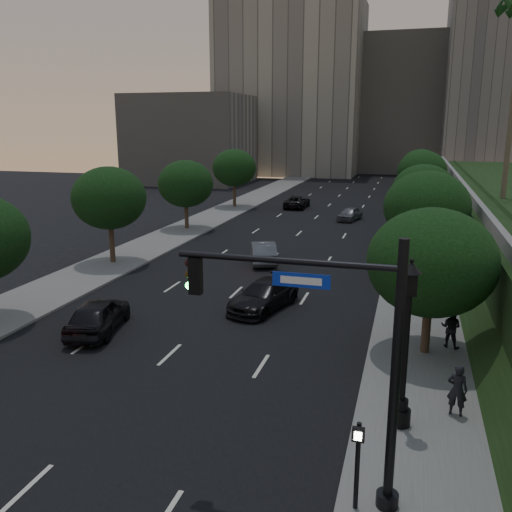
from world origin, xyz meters
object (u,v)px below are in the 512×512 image
(pedestrian_c, at_px, (419,291))
(pedestrian_b, at_px, (451,327))
(sedan_near_left, at_px, (98,315))
(street_lamp, at_px, (405,352))
(sedan_near_right, at_px, (264,295))
(sedan_far_left, at_px, (297,202))
(pedestrian_a, at_px, (457,390))
(traffic_signal_mast, at_px, (349,371))
(sedan_far_right, at_px, (350,214))
(sedan_mid_left, at_px, (263,252))

(pedestrian_c, bearing_deg, pedestrian_b, 87.61)
(sedan_near_left, bearing_deg, pedestrian_b, 176.25)
(street_lamp, distance_m, sedan_near_right, 12.44)
(sedan_near_left, xyz_separation_m, sedan_far_left, (1.03, 40.22, -0.11))
(sedan_near_left, relative_size, pedestrian_a, 2.70)
(sedan_far_left, relative_size, pedestrian_b, 2.88)
(sedan_far_left, xyz_separation_m, pedestrian_b, (14.61, -37.92, 0.33))
(traffic_signal_mast, bearing_deg, sedan_far_right, 96.25)
(sedan_near_right, xyz_separation_m, pedestrian_a, (8.92, -8.79, 0.29))
(traffic_signal_mast, distance_m, street_lamp, 4.30)
(sedan_far_right, distance_m, pedestrian_c, 27.02)
(sedan_far_left, distance_m, pedestrian_c, 35.55)
(pedestrian_a, height_order, pedestrian_c, pedestrian_a)
(sedan_far_right, bearing_deg, pedestrian_a, -64.69)
(traffic_signal_mast, bearing_deg, street_lamp, 71.60)
(sedan_far_right, height_order, pedestrian_a, pedestrian_a)
(sedan_far_right, relative_size, pedestrian_c, 2.28)
(pedestrian_a, height_order, pedestrian_b, pedestrian_a)
(sedan_far_left, height_order, sedan_near_right, sedan_near_right)
(traffic_signal_mast, xyz_separation_m, sedan_far_left, (-11.44, 48.89, -2.97))
(sedan_mid_left, xyz_separation_m, pedestrian_c, (10.40, -7.39, 0.25))
(pedestrian_a, bearing_deg, traffic_signal_mast, 69.87)
(traffic_signal_mast, height_order, sedan_near_right, traffic_signal_mast)
(sedan_mid_left, bearing_deg, pedestrian_b, 113.74)
(traffic_signal_mast, height_order, sedan_near_left, traffic_signal_mast)
(pedestrian_a, relative_size, pedestrian_b, 1.00)
(traffic_signal_mast, xyz_separation_m, sedan_near_right, (-5.89, 13.92, -2.93))
(sedan_mid_left, bearing_deg, sedan_far_left, -103.18)
(sedan_far_left, distance_m, sedan_near_right, 35.40)
(sedan_near_left, bearing_deg, sedan_near_right, -153.46)
(sedan_near_left, bearing_deg, sedan_far_left, -103.57)
(street_lamp, distance_m, pedestrian_a, 2.62)
(sedan_near_right, height_order, pedestrian_c, pedestrian_c)
(traffic_signal_mast, height_order, pedestrian_b, traffic_signal_mast)
(sedan_mid_left, xyz_separation_m, pedestrian_b, (11.69, -12.35, 0.25))
(sedan_far_left, bearing_deg, sedan_near_right, 99.24)
(street_lamp, relative_size, pedestrian_c, 3.21)
(sedan_far_left, xyz_separation_m, sedan_far_right, (6.82, -6.74, -0.02))
(pedestrian_c, bearing_deg, sedan_far_left, -85.01)
(sedan_far_left, height_order, pedestrian_a, pedestrian_a)
(traffic_signal_mast, relative_size, pedestrian_c, 3.99)
(traffic_signal_mast, bearing_deg, pedestrian_b, 73.87)
(sedan_far_left, xyz_separation_m, pedestrian_a, (14.47, -43.76, 0.33))
(street_lamp, height_order, pedestrian_a, street_lamp)
(sedan_far_left, distance_m, sedan_far_right, 9.59)
(sedan_mid_left, xyz_separation_m, sedan_far_right, (3.90, 18.83, -0.10))
(pedestrian_a, distance_m, pedestrian_c, 10.85)
(pedestrian_c, bearing_deg, sedan_near_left, 9.84)
(sedan_far_left, relative_size, pedestrian_c, 2.90)
(sedan_near_left, xyz_separation_m, sedan_far_right, (7.85, 33.48, -0.13))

